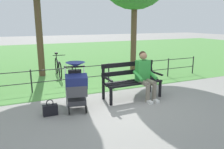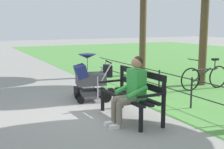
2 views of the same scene
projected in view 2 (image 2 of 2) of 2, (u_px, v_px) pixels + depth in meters
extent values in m
plane|color=gray|center=(114.00, 110.00, 6.57)|extent=(60.00, 60.00, 0.00)
cube|color=black|center=(136.00, 95.00, 6.02)|extent=(1.60, 0.14, 0.04)
cube|color=black|center=(129.00, 96.00, 5.94)|extent=(1.60, 0.14, 0.04)
cube|color=black|center=(121.00, 97.00, 5.85)|extent=(1.60, 0.14, 0.04)
cube|color=black|center=(141.00, 84.00, 6.03)|extent=(1.60, 0.07, 0.12)
cube|color=black|center=(141.00, 73.00, 5.99)|extent=(1.60, 0.07, 0.12)
cylinder|color=black|center=(141.00, 119.00, 5.23)|extent=(0.08, 0.08, 0.45)
cylinder|color=black|center=(164.00, 102.00, 5.41)|extent=(0.08, 0.08, 0.95)
cube|color=black|center=(151.00, 95.00, 5.25)|extent=(0.06, 0.56, 0.04)
cylinder|color=black|center=(103.00, 100.00, 6.53)|extent=(0.08, 0.08, 0.45)
cylinder|color=black|center=(122.00, 87.00, 6.71)|extent=(0.08, 0.08, 0.95)
cube|color=black|center=(111.00, 81.00, 6.56)|extent=(0.06, 0.56, 0.04)
cylinder|color=slate|center=(129.00, 101.00, 5.49)|extent=(0.15, 0.40, 0.14)
cylinder|color=slate|center=(123.00, 99.00, 5.66)|extent=(0.15, 0.40, 0.14)
cylinder|color=slate|center=(119.00, 115.00, 5.43)|extent=(0.11, 0.11, 0.47)
cylinder|color=slate|center=(114.00, 112.00, 5.61)|extent=(0.11, 0.11, 0.47)
cube|color=silver|center=(115.00, 127.00, 5.43)|extent=(0.11, 0.22, 0.07)
cube|color=silver|center=(110.00, 123.00, 5.60)|extent=(0.11, 0.22, 0.07)
cube|color=green|center=(136.00, 84.00, 5.63)|extent=(0.37, 0.23, 0.56)
cylinder|color=green|center=(137.00, 92.00, 5.40)|extent=(0.10, 0.43, 0.23)
cylinder|color=green|center=(125.00, 88.00, 5.78)|extent=(0.10, 0.43, 0.23)
sphere|color=#A37556|center=(137.00, 63.00, 5.56)|extent=(0.20, 0.20, 0.20)
sphere|color=black|center=(138.00, 61.00, 5.57)|extent=(0.19, 0.19, 0.19)
cylinder|color=black|center=(106.00, 97.00, 7.20)|extent=(0.09, 0.28, 0.28)
cylinder|color=black|center=(102.00, 93.00, 7.64)|extent=(0.09, 0.28, 0.28)
cylinder|color=black|center=(81.00, 100.00, 7.09)|extent=(0.07, 0.18, 0.18)
cylinder|color=black|center=(78.00, 96.00, 7.45)|extent=(0.07, 0.18, 0.18)
cube|color=#38383D|center=(92.00, 92.00, 7.33)|extent=(0.51, 0.59, 0.12)
cylinder|color=silver|center=(98.00, 90.00, 7.12)|extent=(0.03, 0.03, 0.65)
cylinder|color=silver|center=(94.00, 86.00, 7.56)|extent=(0.03, 0.03, 0.65)
cube|color=#47474C|center=(91.00, 79.00, 7.27)|extent=(0.59, 0.76, 0.28)
cube|color=navy|center=(81.00, 71.00, 7.17)|extent=(0.53, 0.39, 0.33)
cylinder|color=black|center=(108.00, 62.00, 7.32)|extent=(0.52, 0.13, 0.03)
cylinder|color=silver|center=(107.00, 72.00, 7.10)|extent=(0.08, 0.30, 0.49)
cylinder|color=silver|center=(102.00, 69.00, 7.54)|extent=(0.08, 0.30, 0.49)
cone|color=navy|center=(87.00, 56.00, 7.16)|extent=(0.52, 0.52, 0.10)
cylinder|color=black|center=(87.00, 64.00, 7.19)|extent=(0.01, 0.01, 0.30)
cube|color=black|center=(108.00, 71.00, 7.35)|extent=(0.35, 0.22, 0.28)
cube|color=black|center=(78.00, 92.00, 7.85)|extent=(0.32, 0.14, 0.24)
torus|color=black|center=(78.00, 85.00, 7.82)|extent=(0.16, 0.02, 0.16)
cylinder|color=black|center=(191.00, 93.00, 6.69)|extent=(0.04, 0.04, 0.70)
cylinder|color=black|center=(159.00, 83.00, 7.77)|extent=(0.04, 0.04, 0.70)
cylinder|color=black|center=(135.00, 76.00, 8.85)|extent=(0.04, 0.04, 0.70)
cylinder|color=black|center=(174.00, 75.00, 7.18)|extent=(8.57, 0.02, 0.02)
cylinder|color=black|center=(174.00, 90.00, 7.24)|extent=(8.57, 0.02, 0.02)
cylinder|color=brown|center=(204.00, 31.00, 9.08)|extent=(0.24, 0.24, 3.30)
cylinder|color=brown|center=(143.00, 23.00, 10.86)|extent=(0.24, 0.24, 3.76)
torus|color=black|center=(191.00, 79.00, 8.44)|extent=(0.07, 0.66, 0.66)
torus|color=black|center=(218.00, 77.00, 8.84)|extent=(0.07, 0.66, 0.66)
cylinder|color=#232328|center=(205.00, 69.00, 8.60)|extent=(0.08, 0.90, 0.04)
cylinder|color=#232328|center=(202.00, 75.00, 8.58)|extent=(0.07, 0.63, 0.38)
cylinder|color=#232328|center=(215.00, 65.00, 8.72)|extent=(0.03, 0.03, 0.30)
cube|color=black|center=(215.00, 59.00, 8.69)|extent=(0.11, 0.20, 0.06)
cylinder|color=black|center=(193.00, 60.00, 8.37)|extent=(0.44, 0.04, 0.02)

